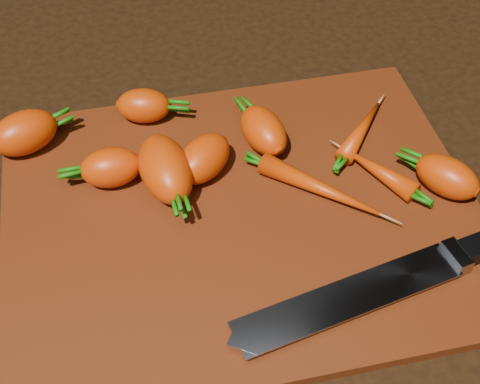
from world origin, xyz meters
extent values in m
cube|color=black|center=(0.00, 0.00, -0.01)|extent=(2.00, 2.00, 0.01)
cube|color=#632309|center=(0.00, 0.00, 0.01)|extent=(0.50, 0.40, 0.01)
ellipsoid|color=#CD3300|center=(-0.22, 0.14, 0.04)|extent=(0.09, 0.07, 0.05)
ellipsoid|color=#CD3300|center=(-0.13, 0.07, 0.03)|extent=(0.07, 0.04, 0.04)
ellipsoid|color=#CD3300|center=(-0.07, 0.05, 0.04)|extent=(0.07, 0.10, 0.05)
ellipsoid|color=#CD3300|center=(0.05, 0.09, 0.03)|extent=(0.06, 0.09, 0.04)
ellipsoid|color=#CD3300|center=(-0.03, 0.06, 0.04)|extent=(0.09, 0.08, 0.05)
ellipsoid|color=#CD3300|center=(-0.08, 0.17, 0.03)|extent=(0.07, 0.06, 0.04)
ellipsoid|color=#CD3300|center=(0.22, -0.02, 0.03)|extent=(0.08, 0.08, 0.04)
ellipsoid|color=#CD3300|center=(0.16, 0.08, 0.02)|extent=(0.09, 0.09, 0.02)
ellipsoid|color=#CD3300|center=(0.09, 0.00, 0.02)|extent=(0.12, 0.12, 0.02)
ellipsoid|color=#CD3300|center=(0.16, 0.01, 0.02)|extent=(0.07, 0.09, 0.02)
cube|color=gray|center=(-0.04, -0.16, 0.02)|extent=(0.23, 0.08, 0.00)
cube|color=gray|center=(0.08, -0.13, 0.02)|extent=(0.02, 0.04, 0.02)
cube|color=black|center=(0.15, -0.12, 0.02)|extent=(0.13, 0.05, 0.02)
cylinder|color=#B2B2B7|center=(0.13, -0.12, 0.03)|extent=(0.01, 0.01, 0.00)
camera|label=1|loc=(-0.10, -0.45, 0.55)|focal=50.00mm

